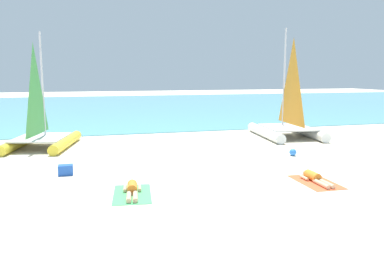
# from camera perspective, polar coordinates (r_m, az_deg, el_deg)

# --- Properties ---
(ground_plane) EXTENTS (120.00, 120.00, 0.00)m
(ground_plane) POSITION_cam_1_polar(r_m,az_deg,el_deg) (21.17, -3.46, -1.44)
(ground_plane) COLOR beige
(ocean_water) EXTENTS (120.00, 40.00, 0.05)m
(ocean_water) POSITION_cam_1_polar(r_m,az_deg,el_deg) (42.38, -9.59, 3.32)
(ocean_water) COLOR #5BB2C1
(ocean_water) RESTS_ON ground
(sailboat_yellow) EXTENTS (3.55, 4.75, 5.57)m
(sailboat_yellow) POSITION_cam_1_polar(r_m,az_deg,el_deg) (19.44, -21.97, -0.41)
(sailboat_yellow) COLOR yellow
(sailboat_yellow) RESTS_ON ground
(sailboat_white) EXTENTS (3.48, 4.99, 6.13)m
(sailboat_white) POSITION_cam_1_polar(r_m,az_deg,el_deg) (21.82, 14.27, 1.03)
(sailboat_white) COLOR white
(sailboat_white) RESTS_ON ground
(towel_left) EXTENTS (1.32, 2.02, 0.01)m
(towel_left) POSITION_cam_1_polar(r_m,az_deg,el_deg) (11.42, -9.09, -9.91)
(towel_left) COLOR #4CB266
(towel_left) RESTS_ON ground
(sunbather_left) EXTENTS (0.60, 1.57, 0.30)m
(sunbather_left) POSITION_cam_1_polar(r_m,az_deg,el_deg) (11.44, -9.10, -9.21)
(sunbather_left) COLOR orange
(sunbather_left) RESTS_ON towel_left
(towel_right) EXTENTS (1.15, 1.93, 0.01)m
(towel_right) POSITION_cam_1_polar(r_m,az_deg,el_deg) (13.13, 18.34, -7.82)
(towel_right) COLOR #EA5933
(towel_right) RESTS_ON ground
(sunbather_right) EXTENTS (0.55, 1.56, 0.30)m
(sunbather_right) POSITION_cam_1_polar(r_m,az_deg,el_deg) (13.15, 18.20, -7.22)
(sunbather_right) COLOR orange
(sunbather_right) RESTS_ON towel_right
(beach_ball) EXTENTS (0.31, 0.31, 0.31)m
(beach_ball) POSITION_cam_1_polar(r_m,az_deg,el_deg) (16.97, 15.11, -3.58)
(beach_ball) COLOR #337FE5
(beach_ball) RESTS_ON ground
(cooler_box) EXTENTS (0.50, 0.36, 0.36)m
(cooler_box) POSITION_cam_1_polar(r_m,az_deg,el_deg) (14.05, -18.70, -6.06)
(cooler_box) COLOR blue
(cooler_box) RESTS_ON ground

